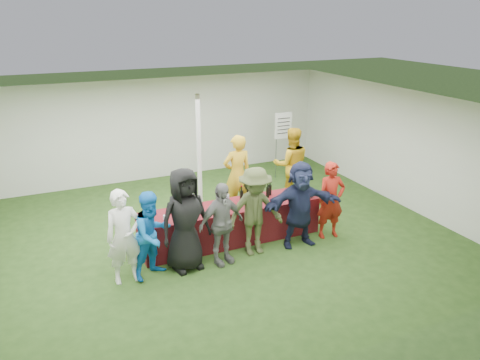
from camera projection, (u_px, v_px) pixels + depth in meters
name	position (u px, v px, depth m)	size (l,w,h in m)	color
ground	(198.00, 239.00, 9.41)	(60.00, 60.00, 0.00)	#284719
tent	(199.00, 156.00, 10.17)	(10.00, 10.00, 10.00)	white
serving_table	(231.00, 223.00, 9.25)	(3.60, 0.80, 0.75)	maroon
wine_bottles	(257.00, 192.00, 9.46)	(0.73, 0.16, 0.32)	black
wine_glasses	(216.00, 208.00, 8.71)	(2.80, 0.11, 0.16)	silver
water_bottle	(228.00, 199.00, 9.14)	(0.07, 0.07, 0.23)	silver
bar_towel	(299.00, 192.00, 9.77)	(0.25, 0.18, 0.03)	white
dump_bucket	(307.00, 193.00, 9.52)	(0.26, 0.26, 0.18)	slate
wine_list_sign	(283.00, 131.00, 12.50)	(0.50, 0.03, 1.80)	slate
staff_pourer	(237.00, 175.00, 10.37)	(0.66, 0.43, 1.81)	gold
staff_back	(291.00, 165.00, 11.09)	(0.87, 0.68, 1.79)	gold
customer_0	(124.00, 237.00, 7.70)	(0.60, 0.39, 1.64)	white
customer_1	(153.00, 235.00, 7.89)	(0.75, 0.58, 1.54)	blue
customer_2	(185.00, 220.00, 8.06)	(0.91, 0.59, 1.86)	black
customer_3	(221.00, 224.00, 8.28)	(0.90, 0.38, 1.54)	slate
customer_4	(255.00, 212.00, 8.59)	(1.10, 0.63, 1.70)	#3F4725
customer_5	(300.00, 204.00, 8.92)	(1.58, 0.50, 1.70)	#1B203D
customer_6	(331.00, 200.00, 9.28)	(0.57, 0.38, 1.57)	#9D1D11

